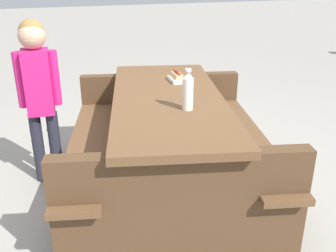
% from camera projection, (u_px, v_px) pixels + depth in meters
% --- Properties ---
extents(ground_plane, '(30.00, 30.00, 0.00)m').
position_uv_depth(ground_plane, '(168.00, 189.00, 2.95)').
color(ground_plane, gray).
rests_on(ground_plane, ground).
extents(picnic_table, '(2.08, 1.79, 0.75)m').
position_uv_depth(picnic_table, '(168.00, 136.00, 2.77)').
color(picnic_table, brown).
rests_on(picnic_table, ground).
extents(soda_bottle, '(0.07, 0.07, 0.26)m').
position_uv_depth(soda_bottle, '(188.00, 91.00, 2.36)').
color(soda_bottle, silver).
rests_on(soda_bottle, picnic_table).
extents(hotdog_tray, '(0.19, 0.12, 0.08)m').
position_uv_depth(hotdog_tray, '(177.00, 77.00, 2.99)').
color(hotdog_tray, white).
rests_on(hotdog_tray, picnic_table).
extents(child_in_coat, '(0.20, 0.31, 1.25)m').
position_uv_depth(child_in_coat, '(38.00, 83.00, 2.78)').
color(child_in_coat, '#262633').
rests_on(child_in_coat, ground).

